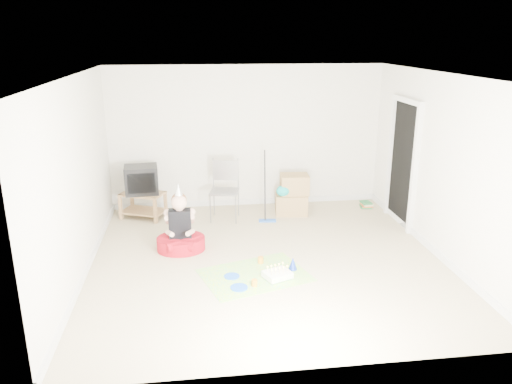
{
  "coord_description": "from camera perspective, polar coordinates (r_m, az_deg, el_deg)",
  "views": [
    {
      "loc": [
        -0.99,
        -6.49,
        3.09
      ],
      "look_at": [
        -0.1,
        0.4,
        0.9
      ],
      "focal_mm": 35.0,
      "sensor_mm": 36.0,
      "label": 1
    }
  ],
  "objects": [
    {
      "name": "floor_mop",
      "position": [
        8.58,
        1.32,
        -1.75
      ],
      "size": [
        0.3,
        0.4,
        1.19
      ],
      "color": "blue",
      "rests_on": "ground"
    },
    {
      "name": "birthday_cake",
      "position": [
        6.71,
        2.45,
        -9.48
      ],
      "size": [
        0.42,
        0.38,
        0.16
      ],
      "color": "white",
      "rests_on": "party_mat"
    },
    {
      "name": "crt_tv",
      "position": [
        8.87,
        -12.96,
        1.39
      ],
      "size": [
        0.6,
        0.51,
        0.48
      ],
      "primitive_type": "cube",
      "rotation": [
        0.0,
        0.0,
        0.09
      ],
      "color": "black",
      "rests_on": "tv_stand"
    },
    {
      "name": "blue_party_hat",
      "position": [
        6.93,
        4.23,
        -8.15
      ],
      "size": [
        0.16,
        0.16,
        0.18
      ],
      "primitive_type": "cone",
      "rotation": [
        0.0,
        0.0,
        0.44
      ],
      "color": "#1B3ABF",
      "rests_on": "party_mat"
    },
    {
      "name": "tv_stand",
      "position": [
        8.99,
        -12.78,
        -1.22
      ],
      "size": [
        0.85,
        0.71,
        0.46
      ],
      "color": "#9D7346",
      "rests_on": "ground"
    },
    {
      "name": "doorway_recess",
      "position": [
        8.68,
        16.45,
        3.02
      ],
      "size": [
        0.02,
        0.9,
        2.05
      ],
      "primitive_type": "cube",
      "color": "black",
      "rests_on": "ground"
    },
    {
      "name": "orange_cup_near",
      "position": [
        7.12,
        0.54,
        -7.77
      ],
      "size": [
        0.09,
        0.09,
        0.09
      ],
      "primitive_type": "cylinder",
      "rotation": [
        0.0,
        0.0,
        0.11
      ],
      "color": "orange",
      "rests_on": "party_mat"
    },
    {
      "name": "blue_plate_near",
      "position": [
        6.76,
        -2.78,
        -9.59
      ],
      "size": [
        0.27,
        0.27,
        0.01
      ],
      "primitive_type": "cylinder",
      "rotation": [
        0.0,
        0.0,
        0.35
      ],
      "color": "blue",
      "rests_on": "party_mat"
    },
    {
      "name": "seated_woman",
      "position": [
        7.57,
        -8.61,
        -4.94
      ],
      "size": [
        0.73,
        0.73,
        1.04
      ],
      "color": "#AA0F1D",
      "rests_on": "ground"
    },
    {
      "name": "blue_plate_far",
      "position": [
        6.48,
        -1.95,
        -10.85
      ],
      "size": [
        0.25,
        0.25,
        0.01
      ],
      "primitive_type": "cylinder",
      "rotation": [
        0.0,
        0.0,
        0.12
      ],
      "color": "blue",
      "rests_on": "party_mat"
    },
    {
      "name": "folding_chair",
      "position": [
        8.63,
        -3.63,
        0.08
      ],
      "size": [
        0.56,
        0.54,
        1.05
      ],
      "color": "gray",
      "rests_on": "ground"
    },
    {
      "name": "cardboard_boxes",
      "position": [
        8.97,
        4.16,
        -0.37
      ],
      "size": [
        0.62,
        0.5,
        0.72
      ],
      "color": "#9F7D4D",
      "rests_on": "ground"
    },
    {
      "name": "book_pile",
      "position": [
        9.59,
        12.5,
        -1.39
      ],
      "size": [
        0.24,
        0.29,
        0.11
      ],
      "color": "#256F38",
      "rests_on": "ground"
    },
    {
      "name": "party_mat",
      "position": [
        6.8,
        -0.14,
        -9.47
      ],
      "size": [
        1.6,
        1.36,
        0.01
      ],
      "primitive_type": "cube",
      "rotation": [
        0.0,
        0.0,
        0.31
      ],
      "color": "#FC3591",
      "rests_on": "ground"
    },
    {
      "name": "orange_cup_far",
      "position": [
        6.51,
        -0.19,
        -10.34
      ],
      "size": [
        0.1,
        0.1,
        0.09
      ],
      "primitive_type": "cylinder",
      "rotation": [
        0.0,
        0.0,
        0.37
      ],
      "color": "orange",
      "rests_on": "party_mat"
    },
    {
      "name": "ground",
      "position": [
        7.25,
        1.2,
        -7.72
      ],
      "size": [
        5.0,
        5.0,
        0.0
      ],
      "primitive_type": "plane",
      "color": "tan",
      "rests_on": "ground"
    }
  ]
}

